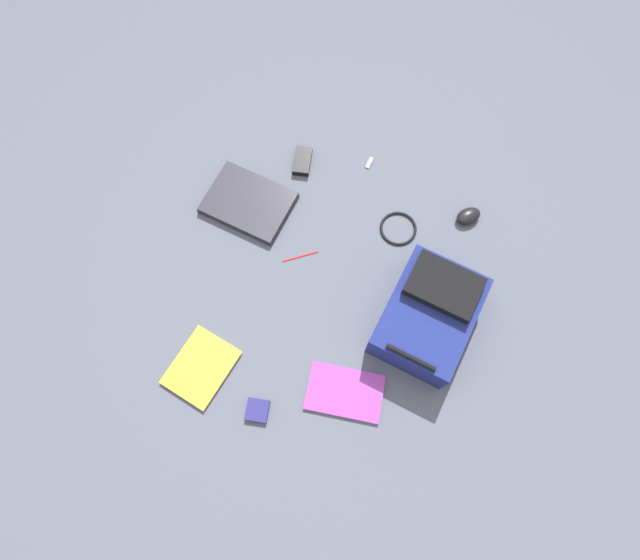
# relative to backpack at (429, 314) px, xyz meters

# --- Properties ---
(ground_plane) EXTENTS (4.04, 4.04, 0.00)m
(ground_plane) POSITION_rel_backpack_xyz_m (0.37, -0.04, -0.09)
(ground_plane) COLOR #4C5160
(backpack) EXTENTS (0.38, 0.45, 0.21)m
(backpack) POSITION_rel_backpack_xyz_m (0.00, 0.00, 0.00)
(backpack) COLOR navy
(backpack) RESTS_ON ground_plane
(laptop) EXTENTS (0.37, 0.31, 0.03)m
(laptop) POSITION_rel_backpack_xyz_m (0.76, -0.31, -0.07)
(laptop) COLOR #24242C
(laptop) RESTS_ON ground_plane
(book_manual) EXTENTS (0.27, 0.18, 0.01)m
(book_manual) POSITION_rel_backpack_xyz_m (0.23, 0.32, -0.08)
(book_manual) COLOR silver
(book_manual) RESTS_ON ground_plane
(book_blue) EXTENTS (0.26, 0.29, 0.02)m
(book_blue) POSITION_rel_backpack_xyz_m (0.74, 0.35, -0.08)
(book_blue) COLOR silver
(book_blue) RESTS_ON ground_plane
(computer_mouse) EXTENTS (0.12, 0.11, 0.04)m
(computer_mouse) POSITION_rel_backpack_xyz_m (-0.09, -0.45, -0.07)
(computer_mouse) COLOR black
(computer_mouse) RESTS_ON ground_plane
(cable_coil) EXTENTS (0.14, 0.14, 0.01)m
(cable_coil) POSITION_rel_backpack_xyz_m (0.16, -0.34, -0.09)
(cable_coil) COLOR black
(cable_coil) RESTS_ON ground_plane
(power_brick) EXTENTS (0.08, 0.13, 0.03)m
(power_brick) POSITION_rel_backpack_xyz_m (0.59, -0.54, -0.08)
(power_brick) COLOR black
(power_brick) RESTS_ON ground_plane
(pen_black) EXTENTS (0.13, 0.08, 0.01)m
(pen_black) POSITION_rel_backpack_xyz_m (0.50, -0.14, -0.09)
(pen_black) COLOR red
(pen_black) RESTS_ON ground_plane
(earbud_pouch) EXTENTS (0.08, 0.08, 0.02)m
(earbud_pouch) POSITION_rel_backpack_xyz_m (0.51, 0.45, -0.08)
(earbud_pouch) COLOR navy
(earbud_pouch) RESTS_ON ground_plane
(usb_stick) EXTENTS (0.03, 0.06, 0.01)m
(usb_stick) POSITION_rel_backpack_xyz_m (0.33, -0.60, -0.09)
(usb_stick) COLOR black
(usb_stick) RESTS_ON ground_plane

